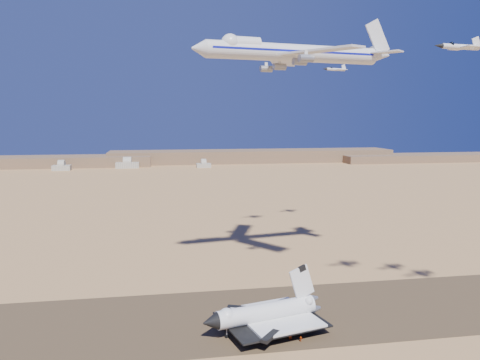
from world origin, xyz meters
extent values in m
plane|color=#AE7C4D|center=(0.00, 0.00, 0.00)|extent=(1200.00, 1200.00, 0.00)
cube|color=brown|center=(0.00, 0.00, 0.03)|extent=(600.00, 50.00, 0.06)
cube|color=brown|center=(-220.00, 520.00, 7.00)|extent=(380.00, 60.00, 14.00)
cube|color=brown|center=(120.00, 540.00, 9.00)|extent=(420.00, 60.00, 18.00)
cube|color=brown|center=(400.00, 510.00, 5.50)|extent=(300.00, 60.00, 11.00)
cube|color=#B1AD9D|center=(-140.00, 470.00, 3.25)|extent=(22.00, 14.00, 6.50)
cube|color=#B1AD9D|center=(-60.00, 485.00, 3.75)|extent=(30.00, 15.00, 7.50)
cube|color=#B1AD9D|center=(40.00, 475.00, 2.75)|extent=(19.00, 12.50, 5.50)
cylinder|color=silver|center=(15.61, -10.89, 5.99)|extent=(32.36, 13.27, 5.59)
cone|color=black|center=(-2.02, -15.35, 5.99)|extent=(5.66, 6.26, 5.31)
sphere|color=silver|center=(3.02, -14.08, 6.79)|extent=(5.19, 5.19, 5.19)
cube|color=silver|center=(19.48, -9.91, 3.70)|extent=(27.19, 28.64, 0.90)
cube|color=black|center=(17.54, -10.40, 3.25)|extent=(34.94, 30.60, 0.50)
cube|color=silver|center=(28.20, -7.70, 13.79)|extent=(9.15, 2.95, 11.51)
cylinder|color=gray|center=(3.02, -14.08, 1.60)|extent=(0.36, 0.36, 3.20)
cylinder|color=black|center=(3.02, -14.08, 0.55)|extent=(1.18, 0.71, 1.10)
cylinder|color=gray|center=(22.64, -14.26, 1.60)|extent=(0.36, 0.36, 3.20)
cylinder|color=black|center=(22.64, -14.26, 0.55)|extent=(1.18, 0.71, 1.10)
cylinder|color=gray|center=(20.19, -4.58, 1.60)|extent=(0.36, 0.36, 3.20)
cylinder|color=black|center=(20.19, -4.58, 0.55)|extent=(1.18, 0.71, 1.10)
cylinder|color=silver|center=(35.59, 30.84, 90.43)|extent=(69.79, 17.38, 6.55)
cone|color=silver|center=(-1.32, 24.98, 90.43)|extent=(6.08, 7.27, 6.55)
sphere|color=silver|center=(10.31, 26.83, 92.79)|extent=(6.76, 6.76, 6.76)
cube|color=silver|center=(40.18, 14.98, 89.21)|extent=(25.85, 30.07, 0.72)
cube|color=silver|center=(35.05, 47.34, 89.21)|extent=(18.70, 32.04, 0.72)
cube|color=silver|center=(73.04, 30.05, 91.46)|extent=(11.47, 12.30, 0.51)
cube|color=silver|center=(70.95, 43.19, 91.46)|extent=(9.29, 12.53, 0.51)
cube|color=silver|center=(71.99, 36.62, 98.11)|extent=(11.64, 2.54, 14.64)
cylinder|color=gray|center=(35.01, 21.42, 86.13)|extent=(5.47, 3.43, 2.66)
cylinder|color=gray|center=(34.44, 12.00, 86.13)|extent=(5.47, 3.43, 2.66)
cylinder|color=gray|center=(32.12, 39.62, 86.13)|extent=(5.47, 3.43, 2.66)
cylinder|color=gray|center=(28.66, 48.40, 86.13)|extent=(5.47, 3.43, 2.66)
imported|color=#D0410C|center=(21.80, -18.37, 0.87)|extent=(0.46, 0.63, 1.63)
imported|color=#D0410C|center=(21.40, -18.37, 0.95)|extent=(0.74, 0.98, 1.78)
imported|color=#D0410C|center=(24.33, -20.04, 0.97)|extent=(1.15, 1.13, 1.82)
cylinder|color=silver|center=(70.62, -20.02, 86.18)|extent=(12.87, 3.24, 1.49)
cone|color=black|center=(63.01, -21.08, 86.18)|extent=(2.94, 1.76, 1.39)
sphere|color=black|center=(67.45, -20.46, 86.72)|extent=(1.49, 1.49, 1.49)
cube|color=silver|center=(71.67, -19.87, 85.97)|extent=(4.87, 8.96, 0.27)
cube|color=silver|center=(75.89, -19.28, 86.18)|extent=(3.06, 5.60, 0.21)
cube|color=silver|center=(76.10, -19.25, 87.68)|extent=(3.23, 0.71, 3.61)
cylinder|color=silver|center=(49.47, 82.07, 92.67)|extent=(11.81, 3.30, 1.37)
cone|color=black|center=(42.52, 80.90, 92.67)|extent=(2.72, 1.68, 1.27)
sphere|color=black|center=(46.58, 81.58, 93.16)|extent=(1.37, 1.37, 1.37)
cube|color=silver|center=(50.44, 82.23, 92.48)|extent=(4.68, 8.29, 0.24)
cube|color=silver|center=(54.30, 82.88, 92.67)|extent=(2.93, 5.18, 0.20)
cube|color=silver|center=(54.49, 82.91, 94.04)|extent=(2.96, 0.73, 3.31)
cylinder|color=silver|center=(78.16, 98.21, 91.68)|extent=(11.83, 4.49, 1.39)
cone|color=black|center=(71.28, 96.32, 91.68)|extent=(2.82, 1.92, 1.29)
sphere|color=black|center=(75.29, 97.42, 92.18)|extent=(1.39, 1.39, 1.39)
cube|color=silver|center=(79.11, 98.47, 91.48)|extent=(5.44, 8.56, 0.25)
cube|color=silver|center=(82.93, 99.52, 91.68)|extent=(3.41, 5.35, 0.20)
cube|color=silver|center=(83.12, 99.57, 93.07)|extent=(2.95, 1.03, 3.35)
camera|label=1|loc=(-15.15, -146.17, 65.85)|focal=35.00mm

